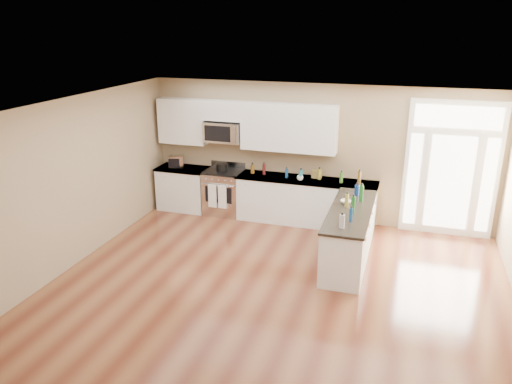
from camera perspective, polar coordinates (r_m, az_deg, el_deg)
ground at (r=7.16m, az=0.35°, el=-14.43°), size 8.00×8.00×0.00m
room_shell at (r=6.38m, az=0.38°, el=-1.51°), size 8.00×8.00×8.00m
back_cabinet_left at (r=11.05m, az=-8.25°, el=0.28°), size 1.10×0.66×0.94m
back_cabinet_right at (r=10.22m, az=5.64°, el=-1.19°), size 2.85×0.66×0.94m
peninsula_cabinet at (r=8.73m, az=10.59°, el=-5.05°), size 0.69×2.32×0.94m
upper_cabinet_left at (r=10.81m, az=-8.33°, el=8.01°), size 1.04×0.33×0.95m
upper_cabinet_right at (r=10.03m, az=3.76°, el=7.33°), size 1.94×0.33×0.95m
upper_cabinet_short at (r=10.39m, az=-3.71°, el=9.28°), size 0.82×0.33×0.40m
microwave at (r=10.44m, az=-3.74°, el=6.86°), size 0.78×0.41×0.42m
entry_door at (r=10.05m, az=21.39°, el=2.41°), size 1.70×0.10×2.60m
kitchen_range at (r=10.68m, az=-3.68°, el=0.00°), size 0.78×0.69×1.08m
stockpot at (r=10.50m, az=-3.92°, el=2.86°), size 0.26×0.26×0.18m
toaster_oven at (r=10.91m, az=-9.05°, el=3.46°), size 0.36×0.32×0.26m
cardboard_box at (r=10.13m, az=6.96°, el=2.05°), size 0.20×0.15×0.16m
bowl_left at (r=11.05m, az=-8.96°, el=3.12°), size 0.29×0.29×0.05m
bowl_peninsula at (r=8.80m, az=10.22°, el=-1.10°), size 0.23×0.23×0.06m
cup_counter at (r=9.94m, az=5.06°, el=1.60°), size 0.14×0.14×0.10m
counter_bottles at (r=9.24m, az=8.09°, el=0.56°), size 2.42×2.43×0.29m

